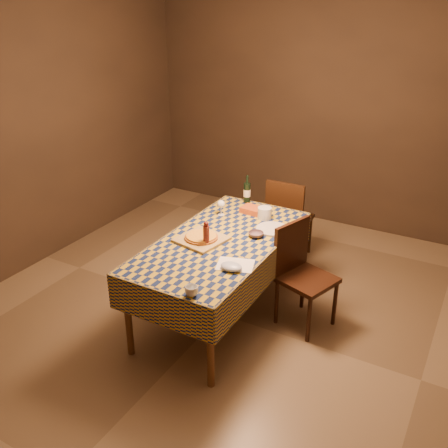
# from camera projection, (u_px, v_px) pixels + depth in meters

# --- Properties ---
(room) EXTENTS (5.00, 5.10, 2.70)m
(room) POSITION_uv_depth(u_px,v_px,m) (221.00, 176.00, 4.02)
(room) COLOR brown
(room) RESTS_ON ground
(dining_table) EXTENTS (0.94, 1.84, 0.77)m
(dining_table) POSITION_uv_depth(u_px,v_px,m) (221.00, 248.00, 4.30)
(dining_table) COLOR brown
(dining_table) RESTS_ON ground
(cutting_board) EXTENTS (0.43, 0.43, 0.02)m
(cutting_board) POSITION_uv_depth(u_px,v_px,m) (201.00, 239.00, 4.25)
(cutting_board) COLOR #A98B4F
(cutting_board) RESTS_ON dining_table
(pizza) EXTENTS (0.32, 0.32, 0.03)m
(pizza) POSITION_uv_depth(u_px,v_px,m) (201.00, 237.00, 4.24)
(pizza) COLOR #924D18
(pizza) RESTS_ON cutting_board
(pepper_mill) EXTENTS (0.06, 0.06, 0.22)m
(pepper_mill) POSITION_uv_depth(u_px,v_px,m) (206.00, 235.00, 4.12)
(pepper_mill) COLOR #521713
(pepper_mill) RESTS_ON dining_table
(bowl) EXTENTS (0.17, 0.17, 0.04)m
(bowl) POSITION_uv_depth(u_px,v_px,m) (256.00, 235.00, 4.31)
(bowl) COLOR #604951
(bowl) RESTS_ON dining_table
(wine_glass) EXTENTS (0.07, 0.07, 0.15)m
(wine_glass) POSITION_uv_depth(u_px,v_px,m) (221.00, 205.00, 4.70)
(wine_glass) COLOR white
(wine_glass) RESTS_ON dining_table
(wine_bottle) EXTENTS (0.09, 0.09, 0.28)m
(wine_bottle) POSITION_uv_depth(u_px,v_px,m) (247.00, 192.00, 4.99)
(wine_bottle) COLOR black
(wine_bottle) RESTS_ON dining_table
(deli_tub) EXTENTS (0.17, 0.17, 0.11)m
(deli_tub) POSITION_uv_depth(u_px,v_px,m) (265.00, 213.00, 4.65)
(deli_tub) COLOR silver
(deli_tub) RESTS_ON dining_table
(takeout_container) EXTENTS (0.23, 0.17, 0.05)m
(takeout_container) POSITION_uv_depth(u_px,v_px,m) (253.00, 210.00, 4.78)
(takeout_container) COLOR #B74918
(takeout_container) RESTS_ON dining_table
(white_plate) EXTENTS (0.37, 0.37, 0.02)m
(white_plate) POSITION_uv_depth(u_px,v_px,m) (273.00, 229.00, 4.44)
(white_plate) COLOR silver
(white_plate) RESTS_ON dining_table
(tumbler) EXTENTS (0.11, 0.11, 0.07)m
(tumbler) POSITION_uv_depth(u_px,v_px,m) (192.00, 291.00, 3.47)
(tumbler) COLOR silver
(tumbler) RESTS_ON dining_table
(flour_patch) EXTENTS (0.34, 0.29, 0.00)m
(flour_patch) POSITION_uv_depth(u_px,v_px,m) (235.00, 265.00, 3.87)
(flour_patch) COLOR white
(flour_patch) RESTS_ON dining_table
(flour_bag) EXTENTS (0.21, 0.19, 0.05)m
(flour_bag) POSITION_uv_depth(u_px,v_px,m) (231.00, 267.00, 3.80)
(flour_bag) COLOR #ACBCDC
(flour_bag) RESTS_ON dining_table
(chair_far) EXTENTS (0.43, 0.44, 0.93)m
(chair_far) POSITION_uv_depth(u_px,v_px,m) (288.00, 216.00, 5.34)
(chair_far) COLOR black
(chair_far) RESTS_ON ground
(chair_right) EXTENTS (0.54, 0.53, 0.93)m
(chair_right) POSITION_uv_depth(u_px,v_px,m) (300.00, 269.00, 4.31)
(chair_right) COLOR black
(chair_right) RESTS_ON ground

